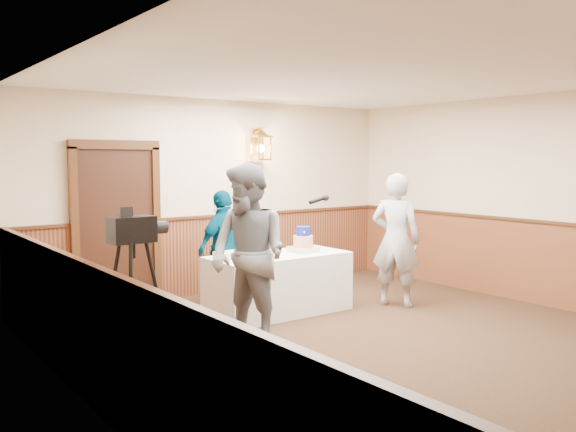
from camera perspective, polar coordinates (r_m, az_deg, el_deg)
name	(u,v)px	position (r m, az deg, el deg)	size (l,w,h in m)	color
ground	(393,349)	(6.50, 9.83, -12.14)	(7.00, 7.00, 0.00)	black
room_shell	(361,199)	(6.50, 6.82, 1.58)	(6.02, 7.02, 2.81)	beige
display_table	(279,284)	(7.74, -0.89, -6.35)	(1.80, 0.80, 0.75)	white
tiered_cake	(303,242)	(7.86, 1.43, -2.44)	(0.34, 0.34, 0.33)	beige
sheet_cake_yellow	(260,255)	(7.41, -2.64, -3.63)	(0.38, 0.29, 0.08)	#FBE296
sheet_cake_green	(230,255)	(7.41, -5.41, -3.65)	(0.34, 0.27, 0.08)	#94D092
interviewer	(249,255)	(6.32, -3.69, -3.70)	(1.62, 1.06, 1.90)	slate
baker	(396,240)	(8.15, 10.06, -2.21)	(0.64, 0.42, 1.77)	#9D9DA3
assistant_p	(224,248)	(8.13, -5.99, -2.99)	(0.90, 0.38, 1.54)	#00364F
tv_camera_rig	(134,315)	(5.24, -14.21, -8.95)	(0.58, 0.54, 1.48)	black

